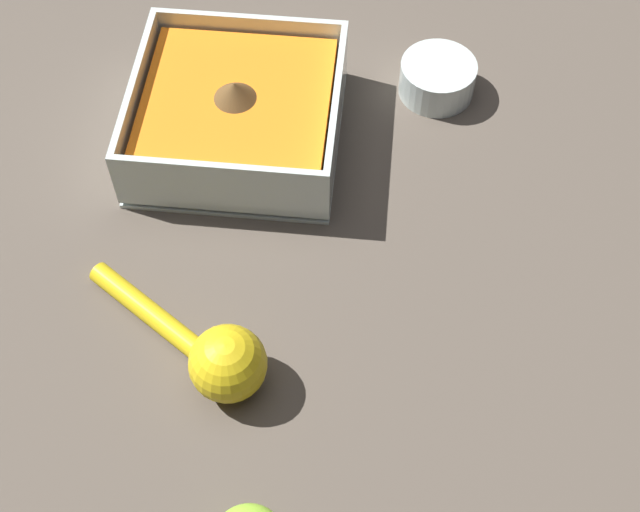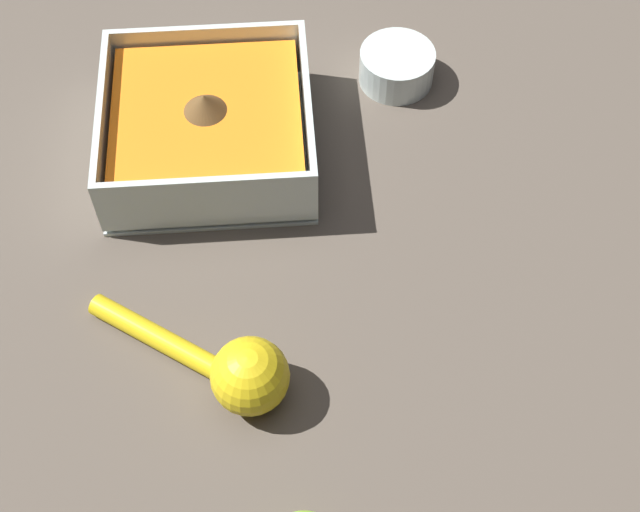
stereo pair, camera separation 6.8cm
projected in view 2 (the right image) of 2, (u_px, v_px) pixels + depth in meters
ground_plane at (237, 118)px, 0.85m from camera, size 4.00×4.00×0.00m
square_dish at (208, 129)px, 0.81m from camera, size 0.19×0.19×0.07m
spice_bowl at (397, 67)px, 0.87m from camera, size 0.07×0.07×0.03m
lemon_squeezer at (235, 370)px, 0.67m from camera, size 0.12×0.16×0.06m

